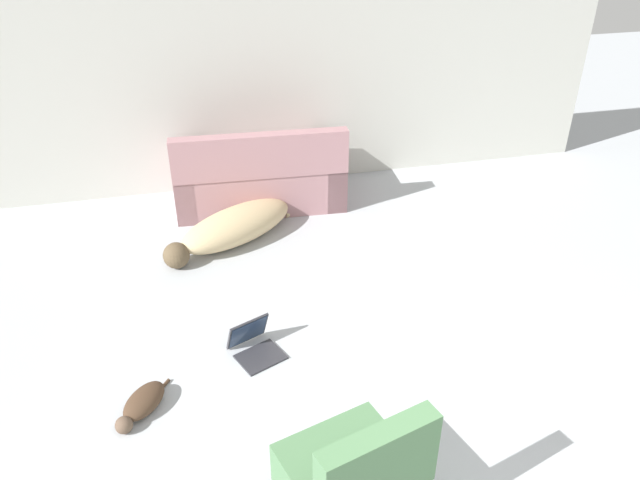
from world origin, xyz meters
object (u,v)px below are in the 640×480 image
(couch, at_px, (260,178))
(laptop_open, at_px, (253,342))
(dog, at_px, (233,227))
(cat, at_px, (142,404))

(couch, bearing_deg, laptop_open, 83.30)
(laptop_open, bearing_deg, dog, 65.49)
(couch, height_order, laptop_open, couch)
(couch, xyz_separation_m, cat, (-1.17, -2.67, -0.23))
(couch, height_order, cat, couch)
(dog, bearing_deg, laptop_open, 57.93)
(couch, bearing_deg, dog, 65.53)
(dog, bearing_deg, couch, -148.40)
(cat, bearing_deg, dog, -166.76)
(dog, distance_m, laptop_open, 1.57)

